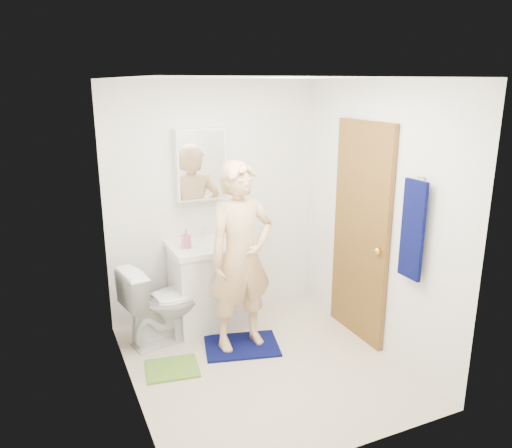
{
  "coord_description": "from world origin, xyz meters",
  "views": [
    {
      "loc": [
        -1.64,
        -3.5,
        2.37
      ],
      "look_at": [
        0.04,
        0.25,
        1.2
      ],
      "focal_mm": 35.0,
      "sensor_mm": 36.0,
      "label": 1
    }
  ],
  "objects_px": {
    "medicine_cabinet": "(201,164)",
    "towel": "(413,230)",
    "toilet": "(164,303)",
    "man": "(241,257)",
    "vanity_cabinet": "(211,286)",
    "soap_dispenser": "(186,239)",
    "toothbrush_cup": "(232,233)"
  },
  "relations": [
    {
      "from": "vanity_cabinet",
      "to": "man",
      "type": "height_order",
      "value": "man"
    },
    {
      "from": "medicine_cabinet",
      "to": "toothbrush_cup",
      "type": "bearing_deg",
      "value": -20.39
    },
    {
      "from": "vanity_cabinet",
      "to": "medicine_cabinet",
      "type": "relative_size",
      "value": 1.14
    },
    {
      "from": "vanity_cabinet",
      "to": "man",
      "type": "relative_size",
      "value": 0.47
    },
    {
      "from": "toothbrush_cup",
      "to": "vanity_cabinet",
      "type": "bearing_deg",
      "value": -156.64
    },
    {
      "from": "vanity_cabinet",
      "to": "man",
      "type": "bearing_deg",
      "value": -79.53
    },
    {
      "from": "vanity_cabinet",
      "to": "toothbrush_cup",
      "type": "bearing_deg",
      "value": 23.36
    },
    {
      "from": "towel",
      "to": "toothbrush_cup",
      "type": "distance_m",
      "value": 1.87
    },
    {
      "from": "toilet",
      "to": "toothbrush_cup",
      "type": "relative_size",
      "value": 6.67
    },
    {
      "from": "toilet",
      "to": "man",
      "type": "xyz_separation_m",
      "value": [
        0.62,
        -0.4,
        0.49
      ]
    },
    {
      "from": "medicine_cabinet",
      "to": "towel",
      "type": "height_order",
      "value": "medicine_cabinet"
    },
    {
      "from": "medicine_cabinet",
      "to": "towel",
      "type": "relative_size",
      "value": 0.87
    },
    {
      "from": "soap_dispenser",
      "to": "man",
      "type": "xyz_separation_m",
      "value": [
        0.35,
        -0.53,
        -0.06
      ]
    },
    {
      "from": "man",
      "to": "towel",
      "type": "bearing_deg",
      "value": -45.97
    },
    {
      "from": "vanity_cabinet",
      "to": "toilet",
      "type": "height_order",
      "value": "vanity_cabinet"
    },
    {
      "from": "soap_dispenser",
      "to": "man",
      "type": "height_order",
      "value": "man"
    },
    {
      "from": "vanity_cabinet",
      "to": "toilet",
      "type": "bearing_deg",
      "value": -163.63
    },
    {
      "from": "soap_dispenser",
      "to": "man",
      "type": "distance_m",
      "value": 0.64
    },
    {
      "from": "vanity_cabinet",
      "to": "towel",
      "type": "relative_size",
      "value": 1.0
    },
    {
      "from": "toilet",
      "to": "man",
      "type": "height_order",
      "value": "man"
    },
    {
      "from": "towel",
      "to": "toothbrush_cup",
      "type": "height_order",
      "value": "towel"
    },
    {
      "from": "towel",
      "to": "toothbrush_cup",
      "type": "bearing_deg",
      "value": 119.27
    },
    {
      "from": "vanity_cabinet",
      "to": "toilet",
      "type": "xyz_separation_m",
      "value": [
        -0.52,
        -0.15,
        -0.01
      ]
    },
    {
      "from": "toilet",
      "to": "man",
      "type": "bearing_deg",
      "value": -133.19
    },
    {
      "from": "vanity_cabinet",
      "to": "toothbrush_cup",
      "type": "distance_m",
      "value": 0.58
    },
    {
      "from": "towel",
      "to": "soap_dispenser",
      "type": "bearing_deg",
      "value": 134.14
    },
    {
      "from": "vanity_cabinet",
      "to": "soap_dispenser",
      "type": "xyz_separation_m",
      "value": [
        -0.24,
        -0.02,
        0.54
      ]
    },
    {
      "from": "man",
      "to": "medicine_cabinet",
      "type": "bearing_deg",
      "value": 92.47
    },
    {
      "from": "soap_dispenser",
      "to": "toothbrush_cup",
      "type": "bearing_deg",
      "value": 14.82
    },
    {
      "from": "medicine_cabinet",
      "to": "man",
      "type": "distance_m",
      "value": 1.06
    },
    {
      "from": "vanity_cabinet",
      "to": "soap_dispenser",
      "type": "height_order",
      "value": "soap_dispenser"
    },
    {
      "from": "toothbrush_cup",
      "to": "toilet",
      "type": "bearing_deg",
      "value": -161.12
    }
  ]
}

